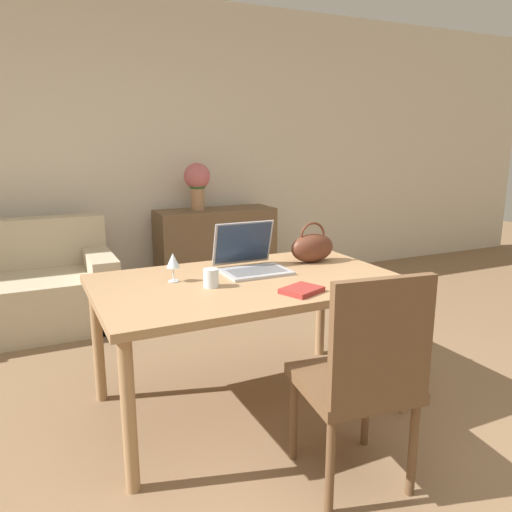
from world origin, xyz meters
TOP-DOWN VIEW (x-y plane):
  - ground_plane at (0.00, 0.00)m, footprint 14.00×14.00m
  - wall_back at (0.00, 3.11)m, footprint 10.00×0.06m
  - dining_table at (0.03, 0.68)m, footprint 1.57×0.96m
  - chair at (0.17, -0.13)m, footprint 0.49×0.49m
  - couch at (-1.19, 2.51)m, footprint 1.62×0.84m
  - sideboard at (0.65, 2.78)m, footprint 1.12×0.40m
  - laptop at (0.12, 0.85)m, footprint 0.35×0.34m
  - drinking_glass at (-0.19, 0.63)m, footprint 0.08×0.08m
  - wine_glass at (-0.33, 0.80)m, footprint 0.07×0.07m
  - handbag at (0.53, 0.86)m, footprint 0.28×0.14m
  - flower_vase at (0.49, 2.81)m, footprint 0.24×0.24m
  - book at (0.16, 0.36)m, footprint 0.22×0.20m

SIDE VIEW (x-z plane):
  - ground_plane at x=0.00m, z-range 0.00..0.00m
  - couch at x=-1.19m, z-range -0.13..0.69m
  - sideboard at x=0.65m, z-range 0.00..0.80m
  - chair at x=0.17m, z-range 0.05..1.00m
  - dining_table at x=0.03m, z-range 0.29..1.01m
  - book at x=0.16m, z-range 0.72..0.75m
  - drinking_glass at x=-0.19m, z-range 0.72..0.82m
  - laptop at x=0.12m, z-range 0.66..0.92m
  - handbag at x=0.53m, z-range 0.69..0.93m
  - wine_glass at x=-0.33m, z-range 0.75..0.90m
  - flower_vase at x=0.49m, z-range 0.86..1.29m
  - wall_back at x=0.00m, z-range 0.00..2.70m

